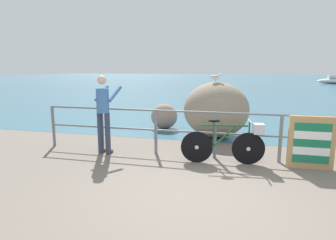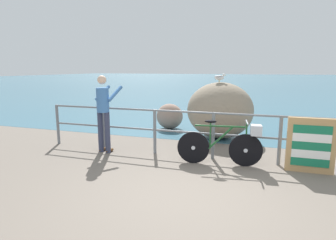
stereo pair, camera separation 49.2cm
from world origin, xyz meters
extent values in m
cube|color=#6B6056|center=(0.00, 20.00, -0.05)|extent=(120.00, 120.00, 0.10)
cube|color=#38667A|center=(0.00, 48.28, 0.00)|extent=(120.00, 90.00, 0.01)
cylinder|color=slate|center=(-4.01, 1.97, 0.51)|extent=(0.07, 0.07, 1.02)
cylinder|color=slate|center=(-2.67, 1.97, 0.51)|extent=(0.07, 0.07, 1.02)
cylinder|color=slate|center=(-1.34, 1.97, 0.51)|extent=(0.07, 0.07, 1.02)
cylinder|color=slate|center=(0.00, 1.97, 0.51)|extent=(0.07, 0.07, 1.02)
cylinder|color=slate|center=(1.34, 1.97, 0.51)|extent=(0.07, 0.07, 1.02)
cylinder|color=slate|center=(0.00, 1.97, 1.00)|extent=(8.02, 0.04, 0.04)
cylinder|color=slate|center=(0.00, 1.97, 0.55)|extent=(8.02, 0.04, 0.04)
cylinder|color=black|center=(-0.33, 1.55, 0.33)|extent=(0.66, 0.12, 0.66)
cylinder|color=#B7BCC6|center=(-0.33, 1.55, 0.33)|extent=(0.09, 0.07, 0.08)
cylinder|color=black|center=(0.70, 1.68, 0.33)|extent=(0.66, 0.12, 0.66)
cylinder|color=#B7BCC6|center=(0.70, 1.68, 0.33)|extent=(0.09, 0.07, 0.08)
cylinder|color=#194C23|center=(0.18, 1.62, 0.80)|extent=(0.98, 0.16, 0.04)
cylinder|color=#194C23|center=(0.21, 1.62, 0.57)|extent=(0.50, 0.10, 0.50)
cylinder|color=#194C23|center=(0.00, 1.59, 0.59)|extent=(0.03, 0.03, 0.53)
ellipsoid|color=black|center=(0.00, 1.59, 0.89)|extent=(0.25, 0.13, 0.06)
cylinder|color=#194C23|center=(0.70, 1.68, 0.62)|extent=(0.03, 0.03, 0.57)
cylinder|color=#B7BCC6|center=(0.70, 1.68, 0.90)|extent=(0.09, 0.48, 0.03)
cube|color=#B7BCC6|center=(0.88, 1.70, 0.75)|extent=(0.23, 0.26, 0.20)
cylinder|color=#333851|center=(-2.58, 1.68, 0.47)|extent=(0.12, 0.12, 0.95)
ellipsoid|color=#513319|center=(-2.57, 1.74, 0.04)|extent=(0.13, 0.27, 0.08)
cylinder|color=#333851|center=(-2.38, 1.65, 0.47)|extent=(0.12, 0.12, 0.95)
ellipsoid|color=#513319|center=(-2.37, 1.71, 0.04)|extent=(0.13, 0.27, 0.08)
cylinder|color=#3F72B2|center=(-2.48, 1.67, 1.23)|extent=(0.28, 0.28, 0.55)
sphere|color=beige|center=(-2.48, 1.67, 1.68)|extent=(0.20, 0.20, 0.20)
cylinder|color=#3F72B2|center=(-2.63, 1.93, 1.36)|extent=(0.15, 0.52, 0.34)
cylinder|color=#3F72B2|center=(-2.27, 1.88, 1.36)|extent=(0.15, 0.52, 0.34)
cube|color=tan|center=(1.86, 1.72, 0.52)|extent=(0.84, 0.09, 1.04)
cube|color=#19704C|center=(1.86, 1.67, 0.21)|extent=(0.66, 0.01, 0.16)
cube|color=white|center=(1.86, 1.67, 0.36)|extent=(0.66, 0.01, 0.16)
cube|color=#19704C|center=(1.86, 1.67, 0.52)|extent=(0.66, 0.01, 0.16)
cube|color=white|center=(1.86, 1.67, 0.68)|extent=(0.66, 0.01, 0.16)
cube|color=#19704C|center=(1.86, 1.67, 0.83)|extent=(0.66, 0.01, 0.16)
ellipsoid|color=gray|center=(-0.14, 3.92, 0.78)|extent=(1.83, 1.67, 1.56)
ellipsoid|color=gray|center=(-1.84, 4.65, 0.41)|extent=(0.86, 0.75, 0.81)
cylinder|color=gold|center=(-0.18, 3.87, 1.59)|extent=(0.01, 0.01, 0.06)
cylinder|color=gold|center=(-0.16, 3.83, 1.59)|extent=(0.01, 0.01, 0.06)
ellipsoid|color=white|center=(-0.17, 3.85, 1.68)|extent=(0.28, 0.21, 0.13)
ellipsoid|color=#9E9EA3|center=(-0.19, 3.84, 1.71)|extent=(0.27, 0.21, 0.06)
sphere|color=white|center=(-0.06, 3.89, 1.75)|extent=(0.08, 0.08, 0.08)
cone|color=gold|center=(-0.02, 3.92, 1.75)|extent=(0.06, 0.04, 0.02)
camera|label=1|loc=(0.45, -4.10, 1.94)|focal=30.35mm
camera|label=2|loc=(0.92, -3.96, 1.94)|focal=30.35mm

